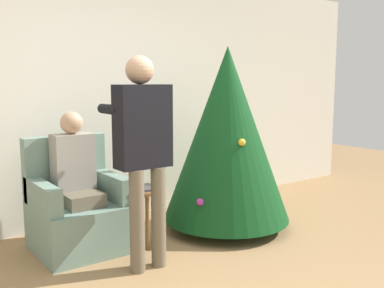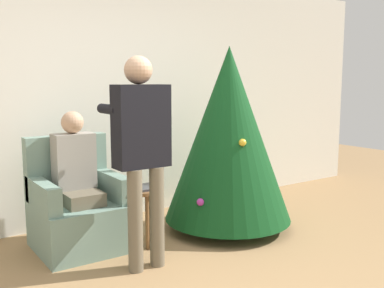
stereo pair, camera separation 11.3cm
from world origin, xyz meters
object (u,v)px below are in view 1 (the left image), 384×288
Objects in this scene: person_seated at (77,175)px; side_stool at (140,201)px; armchair at (77,212)px; christmas_tree at (227,134)px; person_standing at (143,142)px.

person_seated reaches higher than side_stool.
side_stool is at bearing -30.71° from armchair.
armchair is 0.58m from side_stool.
armchair is 0.81× the size of person_seated.
armchair is at bearing 166.26° from christmas_tree.
side_stool is (0.20, 0.43, -0.61)m from person_standing.
christmas_tree reaches higher than person_seated.
person_standing is at bearing -163.00° from christmas_tree.
person_seated is 2.34× the size of side_stool.
armchair is 0.59× the size of person_standing.
person_seated is at bearing -90.00° from armchair.
armchair is at bearing 90.00° from person_seated.
armchair is 0.34m from person_seated.
side_stool is at bearing -27.79° from person_seated.
person_standing is (0.29, -0.69, 0.35)m from person_seated.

